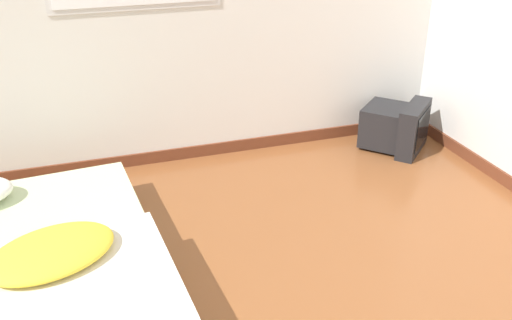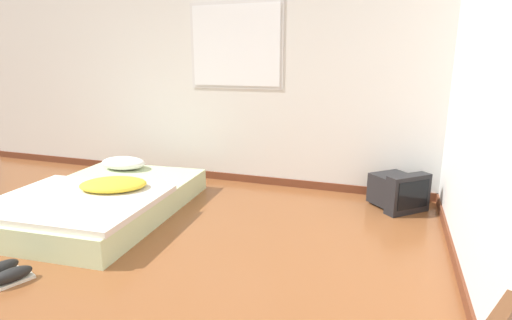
% 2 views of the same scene
% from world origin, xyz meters
% --- Properties ---
extents(mattress_bed, '(1.50, 2.03, 0.37)m').
position_xyz_m(mattress_bed, '(-0.61, 1.48, 0.14)').
color(mattress_bed, beige).
rests_on(mattress_bed, ground_plane).
extents(crt_tv, '(0.60, 0.60, 0.38)m').
position_xyz_m(crt_tv, '(2.07, 2.56, 0.18)').
color(crt_tv, black).
rests_on(crt_tv, ground_plane).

